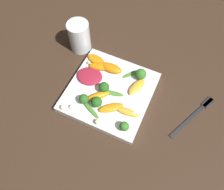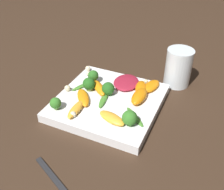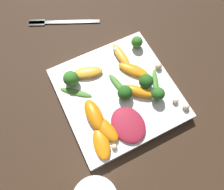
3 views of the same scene
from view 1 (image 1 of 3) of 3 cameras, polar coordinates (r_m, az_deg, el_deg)
The scene contains 25 objects.
ground_plane at distance 0.71m, azimuth -0.56°, elevation 0.30°, with size 2.40×2.40×0.00m, color #382619.
plate at distance 0.70m, azimuth -0.57°, elevation 0.78°, with size 0.26×0.26×0.02m.
drinking_glass at distance 0.80m, azimuth -8.50°, elevation 14.90°, with size 0.08×0.08×0.11m.
fork at distance 0.73m, azimuth 21.33°, elevation -4.25°, with size 0.19×0.10×0.01m.
radicchio_leaf_0 at distance 0.72m, azimuth -5.87°, elevation 4.93°, with size 0.08×0.09×0.01m.
orange_segment_0 at distance 0.76m, azimuth -4.15°, elevation 9.21°, with size 0.05×0.07×0.01m.
orange_segment_1 at distance 0.66m, azimuth -0.23°, elevation -3.35°, with size 0.07×0.08×0.01m.
orange_segment_2 at distance 0.65m, azimuth 4.00°, elevation -4.40°, with size 0.03×0.07×0.02m.
orange_segment_3 at distance 0.74m, azimuth -3.08°, elevation 7.48°, with size 0.05×0.08×0.02m.
orange_segment_4 at distance 0.70m, azimuth 6.49°, elevation 2.15°, with size 0.08×0.05×0.02m.
orange_segment_5 at distance 0.67m, azimuth -3.59°, elevation -0.19°, with size 0.07×0.07×0.02m.
orange_segment_6 at distance 0.73m, azimuth -0.22°, elevation 7.10°, with size 0.03×0.08×0.02m.
broccoli_floret_0 at distance 0.68m, azimuth -2.11°, elevation 2.00°, with size 0.03×0.03×0.04m.
broccoli_floret_1 at distance 0.66m, azimuth -7.34°, elevation -1.07°, with size 0.03×0.03×0.04m.
broccoli_floret_2 at distance 0.62m, azimuth 3.24°, elevation -8.19°, with size 0.03×0.03×0.03m.
broccoli_floret_3 at distance 0.71m, azimuth 7.55°, elevation 5.43°, with size 0.04×0.04×0.04m.
broccoli_floret_4 at distance 0.65m, azimuth -4.02°, elevation -1.87°, with size 0.03×0.03×0.04m.
arugula_sprig_0 at distance 0.68m, azimuth 0.09°, elevation 0.51°, with size 0.03×0.07×0.01m.
arugula_sprig_1 at distance 0.73m, azimuth 5.38°, elevation 5.60°, with size 0.07×0.06×0.00m.
arugula_sprig_2 at distance 0.66m, azimuth -5.66°, elevation -3.74°, with size 0.05×0.08×0.01m.
macadamia_nut_0 at distance 0.75m, azimuth -6.09°, elevation 8.44°, with size 0.01×0.01×0.01m.
macadamia_nut_1 at distance 0.64m, azimuth -3.90°, elevation -6.99°, with size 0.02×0.02×0.02m.
macadamia_nut_2 at distance 0.67m, azimuth -12.77°, elevation -3.11°, with size 0.02×0.02×0.02m.
macadamia_nut_3 at distance 0.67m, azimuth -10.57°, elevation -3.02°, with size 0.01×0.01×0.01m.
macadamia_nut_4 at distance 0.65m, azimuth 5.75°, elevation -4.77°, with size 0.02×0.02×0.02m.
Camera 1 is at (0.31, 0.15, 0.63)m, focal length 35.00 mm.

